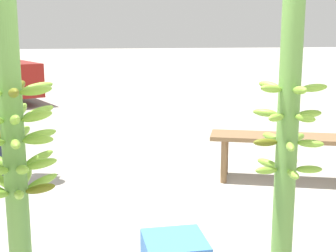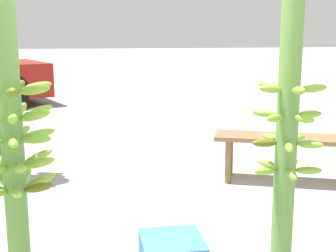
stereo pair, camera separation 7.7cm
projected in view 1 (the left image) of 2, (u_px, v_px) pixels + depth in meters
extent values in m
cylinder|color=#5B8C3D|center=(13.00, 143.00, 2.41)|extent=(0.12, 0.12, 1.69)
ellipsoid|color=#545914|center=(19.00, 86.00, 2.49)|extent=(0.08, 0.19, 0.07)
ellipsoid|color=#545914|center=(14.00, 93.00, 2.23)|extent=(0.09, 0.19, 0.07)
ellipsoid|color=#75A333|center=(36.00, 90.00, 2.32)|extent=(0.19, 0.12, 0.07)
ellipsoid|color=#75A333|center=(37.00, 88.00, 2.44)|extent=(0.19, 0.13, 0.07)
ellipsoid|color=#75A333|center=(15.00, 120.00, 2.25)|extent=(0.09, 0.19, 0.09)
ellipsoid|color=#75A333|center=(37.00, 116.00, 2.35)|extent=(0.19, 0.12, 0.09)
ellipsoid|color=#75A333|center=(38.00, 112.00, 2.46)|extent=(0.19, 0.13, 0.09)
ellipsoid|color=#75A333|center=(21.00, 111.00, 2.52)|extent=(0.08, 0.19, 0.09)
ellipsoid|color=#75A333|center=(15.00, 144.00, 2.27)|extent=(0.08, 0.19, 0.07)
ellipsoid|color=#75A333|center=(38.00, 140.00, 2.36)|extent=(0.18, 0.13, 0.07)
ellipsoid|color=#75A333|center=(40.00, 135.00, 2.48)|extent=(0.19, 0.12, 0.07)
ellipsoid|color=#75A333|center=(23.00, 132.00, 2.54)|extent=(0.09, 0.19, 0.07)
ellipsoid|color=#75A333|center=(22.00, 170.00, 2.31)|extent=(0.11, 0.19, 0.09)
ellipsoid|color=#75A333|center=(41.00, 164.00, 2.41)|extent=(0.19, 0.10, 0.09)
ellipsoid|color=#75A333|center=(39.00, 158.00, 2.53)|extent=(0.18, 0.14, 0.09)
ellipsoid|color=#75A333|center=(20.00, 156.00, 2.57)|extent=(0.06, 0.19, 0.09)
ellipsoid|color=#75A333|center=(42.00, 181.00, 2.53)|extent=(0.19, 0.12, 0.09)
ellipsoid|color=#75A333|center=(26.00, 178.00, 2.59)|extent=(0.09, 0.19, 0.09)
ellipsoid|color=#75A333|center=(2.00, 181.00, 2.54)|extent=(0.15, 0.18, 0.09)
ellipsoid|color=#75A333|center=(19.00, 195.00, 2.33)|extent=(0.08, 0.19, 0.09)
ellipsoid|color=#545914|center=(40.00, 189.00, 2.42)|extent=(0.19, 0.12, 0.09)
cylinder|color=#5B8C3D|center=(287.00, 131.00, 2.62)|extent=(0.12, 0.12, 1.73)
ellipsoid|color=#75A333|center=(300.00, 90.00, 2.45)|extent=(0.05, 0.15, 0.06)
ellipsoid|color=#75A333|center=(314.00, 88.00, 2.55)|extent=(0.15, 0.09, 0.06)
ellipsoid|color=#75A333|center=(295.00, 85.00, 2.68)|extent=(0.12, 0.14, 0.06)
ellipsoid|color=#75A333|center=(270.00, 86.00, 2.66)|extent=(0.12, 0.15, 0.06)
ellipsoid|color=#75A333|center=(271.00, 89.00, 2.51)|extent=(0.15, 0.08, 0.06)
ellipsoid|color=#75A333|center=(286.00, 111.00, 2.73)|extent=(0.09, 0.15, 0.05)
ellipsoid|color=#75A333|center=(265.00, 113.00, 2.66)|extent=(0.14, 0.12, 0.05)
ellipsoid|color=#75A333|center=(276.00, 117.00, 2.51)|extent=(0.14, 0.12, 0.05)
ellipsoid|color=#75A333|center=(305.00, 118.00, 2.49)|extent=(0.09, 0.15, 0.05)
ellipsoid|color=#75A333|center=(310.00, 114.00, 2.62)|extent=(0.14, 0.05, 0.05)
ellipsoid|color=#75A333|center=(271.00, 137.00, 2.74)|extent=(0.09, 0.15, 0.05)
ellipsoid|color=#545914|center=(265.00, 142.00, 2.61)|extent=(0.15, 0.05, 0.05)
ellipsoid|color=#75A333|center=(290.00, 147.00, 2.51)|extent=(0.09, 0.15, 0.05)
ellipsoid|color=#75A333|center=(311.00, 144.00, 2.58)|extent=(0.14, 0.12, 0.05)
ellipsoid|color=#75A333|center=(298.00, 138.00, 2.73)|extent=(0.14, 0.12, 0.05)
ellipsoid|color=#75A333|center=(267.00, 163.00, 2.76)|extent=(0.11, 0.15, 0.05)
ellipsoid|color=#75A333|center=(266.00, 170.00, 2.61)|extent=(0.15, 0.07, 0.05)
ellipsoid|color=#75A333|center=(293.00, 175.00, 2.54)|extent=(0.06, 0.15, 0.05)
ellipsoid|color=#75A333|center=(309.00, 169.00, 2.63)|extent=(0.15, 0.10, 0.05)
ellipsoid|color=#75A333|center=(292.00, 163.00, 2.77)|extent=(0.13, 0.14, 0.05)
cylinder|color=#936B4C|center=(0.00, 58.00, 4.52)|extent=(0.11, 0.11, 0.57)
cube|color=brown|center=(291.00, 138.00, 4.41)|extent=(1.54, 0.87, 0.04)
cylinder|color=brown|center=(225.00, 155.00, 4.68)|extent=(0.06, 0.06, 0.41)
cylinder|color=brown|center=(224.00, 162.00, 4.42)|extent=(0.06, 0.06, 0.41)
cylinder|color=black|center=(0.00, 92.00, 8.55)|extent=(0.70, 0.44, 0.67)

